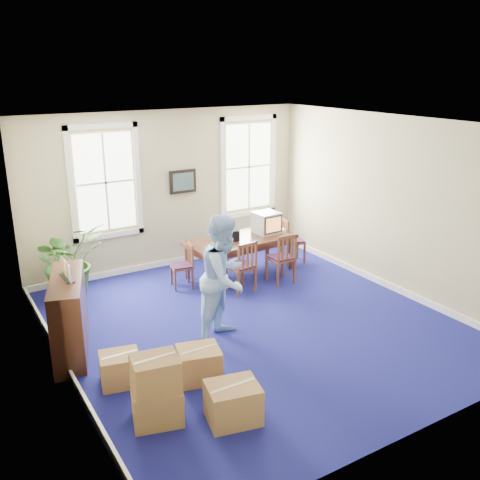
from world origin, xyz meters
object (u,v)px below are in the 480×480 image
man (224,278)px  credenza (69,314)px  crt_tv (267,223)px  conference_table (241,256)px  cardboard_boxes (170,378)px  chair_near_left (241,266)px  potted_plant (69,261)px

man → credenza: 2.31m
crt_tv → man: 3.09m
conference_table → cardboard_boxes: (-3.05, -3.42, 0.07)m
chair_near_left → man: bearing=45.5°
conference_table → cardboard_boxes: bearing=-136.2°
crt_tv → credenza: (-4.35, -1.39, -0.37)m
man → credenza: (-2.14, 0.77, -0.38)m
man → cardboard_boxes: size_ratio=1.26×
crt_tv → chair_near_left: (-1.10, -0.80, -0.47)m
potted_plant → cardboard_boxes: 4.09m
credenza → man: bearing=-2.9°
chair_near_left → potted_plant: bearing=-32.6°
chair_near_left → crt_tv: bearing=-149.3°
conference_table → credenza: size_ratio=1.44×
conference_table → potted_plant: potted_plant is taller
chair_near_left → potted_plant: potted_plant is taller
credenza → crt_tv: bearing=34.6°
crt_tv → chair_near_left: size_ratio=0.52×
crt_tv → cardboard_boxes: crt_tv is taller
conference_table → chair_near_left: (-0.45, -0.75, 0.12)m
crt_tv → credenza: bearing=-165.0°
crt_tv → potted_plant: (-3.84, 0.61, -0.29)m
man → cardboard_boxes: (-1.49, -1.30, -0.53)m
man → conference_table: bearing=20.0°
cardboard_boxes → crt_tv: bearing=43.1°
conference_table → potted_plant: (-3.19, 0.66, 0.30)m
chair_near_left → cardboard_boxes: 3.73m
conference_table → potted_plant: 3.28m
potted_plant → chair_near_left: bearing=-27.2°
conference_table → credenza: 3.95m
crt_tv → man: bearing=-138.4°
potted_plant → credenza: bearing=-104.2°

